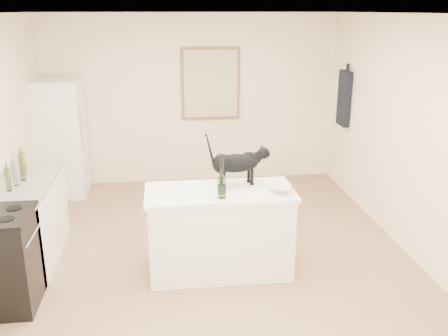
# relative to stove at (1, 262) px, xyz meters

# --- Properties ---
(floor) EXTENTS (5.50, 5.50, 0.00)m
(floor) POSITION_rel_stove_xyz_m (1.95, 0.60, -0.45)
(floor) COLOR #9C7353
(floor) RESTS_ON ground
(ceiling) EXTENTS (5.50, 5.50, 0.00)m
(ceiling) POSITION_rel_stove_xyz_m (1.95, 0.60, 2.15)
(ceiling) COLOR white
(ceiling) RESTS_ON ground
(wall_back) EXTENTS (4.50, 0.00, 4.50)m
(wall_back) POSITION_rel_stove_xyz_m (1.95, 3.35, 0.85)
(wall_back) COLOR beige
(wall_back) RESTS_ON ground
(wall_front) EXTENTS (4.50, 0.00, 4.50)m
(wall_front) POSITION_rel_stove_xyz_m (1.95, -2.15, 0.85)
(wall_front) COLOR beige
(wall_front) RESTS_ON ground
(wall_right) EXTENTS (0.00, 5.50, 5.50)m
(wall_right) POSITION_rel_stove_xyz_m (4.20, 0.60, 0.85)
(wall_right) COLOR beige
(wall_right) RESTS_ON ground
(island_base) EXTENTS (1.44, 0.67, 0.86)m
(island_base) POSITION_rel_stove_xyz_m (2.05, 0.40, -0.02)
(island_base) COLOR white
(island_base) RESTS_ON floor
(island_top) EXTENTS (1.50, 0.70, 0.04)m
(island_top) POSITION_rel_stove_xyz_m (2.05, 0.40, 0.43)
(island_top) COLOR white
(island_top) RESTS_ON island_base
(left_cabinets) EXTENTS (0.60, 1.40, 0.86)m
(left_cabinets) POSITION_rel_stove_xyz_m (0.00, 0.90, -0.02)
(left_cabinets) COLOR white
(left_cabinets) RESTS_ON floor
(left_countertop) EXTENTS (0.62, 1.44, 0.04)m
(left_countertop) POSITION_rel_stove_xyz_m (0.00, 0.90, 0.43)
(left_countertop) COLOR gray
(left_countertop) RESTS_ON left_cabinets
(stove) EXTENTS (0.60, 0.60, 0.90)m
(stove) POSITION_rel_stove_xyz_m (0.00, 0.00, 0.00)
(stove) COLOR black
(stove) RESTS_ON floor
(fridge) EXTENTS (0.68, 0.68, 1.70)m
(fridge) POSITION_rel_stove_xyz_m (0.00, 2.95, 0.40)
(fridge) COLOR white
(fridge) RESTS_ON floor
(artwork_frame) EXTENTS (0.90, 0.03, 1.10)m
(artwork_frame) POSITION_rel_stove_xyz_m (2.25, 3.32, 1.10)
(artwork_frame) COLOR brown
(artwork_frame) RESTS_ON wall_back
(artwork_canvas) EXTENTS (0.82, 0.00, 1.02)m
(artwork_canvas) POSITION_rel_stove_xyz_m (2.25, 3.30, 1.10)
(artwork_canvas) COLOR beige
(artwork_canvas) RESTS_ON wall_back
(hanging_garment) EXTENTS (0.08, 0.34, 0.80)m
(hanging_garment) POSITION_rel_stove_xyz_m (4.14, 2.65, 0.95)
(hanging_garment) COLOR black
(hanging_garment) RESTS_ON wall_right
(black_cat) EXTENTS (0.64, 0.31, 0.43)m
(black_cat) POSITION_rel_stove_xyz_m (2.23, 0.53, 0.66)
(black_cat) COLOR black
(black_cat) RESTS_ON island_top
(wine_bottle) EXTENTS (0.10, 0.10, 0.37)m
(wine_bottle) POSITION_rel_stove_xyz_m (2.05, 0.20, 0.63)
(wine_bottle) COLOR #296327
(wine_bottle) RESTS_ON island_top
(glass_bowl) EXTENTS (0.30, 0.30, 0.06)m
(glass_bowl) POSITION_rel_stove_xyz_m (2.64, 0.24, 0.48)
(glass_bowl) COLOR white
(glass_bowl) RESTS_ON island_top
(fridge_paper) EXTENTS (0.01, 0.13, 0.17)m
(fridge_paper) POSITION_rel_stove_xyz_m (0.34, 2.98, 0.69)
(fridge_paper) COLOR silver
(fridge_paper) RESTS_ON fridge
(counter_bottle_cluster) EXTENTS (0.12, 0.56, 0.30)m
(counter_bottle_cluster) POSITION_rel_stove_xyz_m (-0.02, 0.89, 0.58)
(counter_bottle_cluster) COLOR #2E531B
(counter_bottle_cluster) RESTS_ON left_countertop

